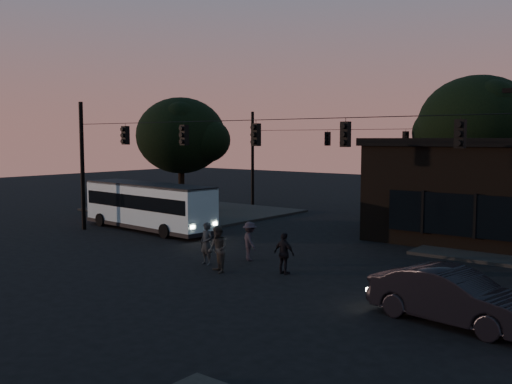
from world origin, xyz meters
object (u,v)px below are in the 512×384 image
Objects in this scene: pedestrian_c at (284,253)px; pedestrian_d at (250,241)px; bus at (148,204)px; car at (453,296)px; pedestrian_b at (218,249)px; pedestrian_a at (207,244)px.

pedestrian_d is (-2.70, 1.16, 0.02)m from pedestrian_c.
bus reaches higher than pedestrian_d.
pedestrian_c is (-7.36, 1.87, 0.03)m from car.
bus reaches higher than pedestrian_b.
pedestrian_a is 2.02m from pedestrian_d.
bus reaches higher than pedestrian_c.
pedestrian_c is at bearing -170.23° from pedestrian_d.
pedestrian_b is (1.36, -0.80, 0.04)m from pedestrian_a.
pedestrian_b is at bearing 132.29° from pedestrian_d.
pedestrian_b is 1.13× the size of pedestrian_c.
pedestrian_c is (3.64, 0.62, -0.07)m from pedestrian_a.
bus is 11.67m from pedestrian_b.
pedestrian_c reaches higher than car.
bus is 5.76× the size of pedestrian_d.
bus is at bearing 17.41° from pedestrian_d.
pedestrian_c is at bearing 60.60° from pedestrian_b.
car is 11.08m from pedestrian_a.
pedestrian_b is 2.69m from pedestrian_c.
pedestrian_d is at bearing -11.33° from bus.
car is 9.66m from pedestrian_b.
pedestrian_c is at bearing 11.04° from pedestrian_a.
car is 7.60m from pedestrian_c.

